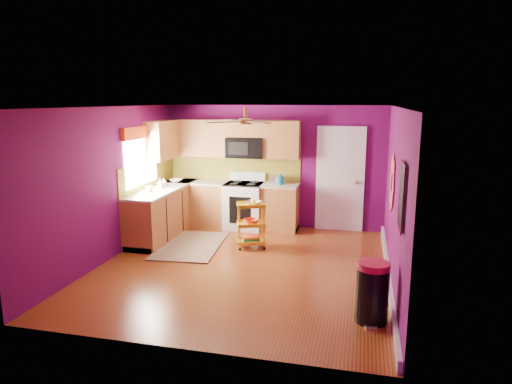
# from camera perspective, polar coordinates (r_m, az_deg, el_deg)

# --- Properties ---
(ground) EXTENTS (5.00, 5.00, 0.00)m
(ground) POSITION_cam_1_polar(r_m,az_deg,el_deg) (7.34, -1.62, -9.33)
(ground) COLOR #652A0F
(ground) RESTS_ON ground
(room_envelope) EXTENTS (4.54, 5.04, 2.52)m
(room_envelope) POSITION_cam_1_polar(r_m,az_deg,el_deg) (6.93, -1.49, 3.38)
(room_envelope) COLOR #580A4F
(room_envelope) RESTS_ON ground
(lower_cabinets) EXTENTS (2.81, 2.31, 0.94)m
(lower_cabinets) POSITION_cam_1_polar(r_m,az_deg,el_deg) (9.26, -6.81, -2.17)
(lower_cabinets) COLOR brown
(lower_cabinets) RESTS_ON ground
(electric_range) EXTENTS (0.76, 0.66, 1.13)m
(electric_range) POSITION_cam_1_polar(r_m,az_deg,el_deg) (9.35, -1.48, -1.65)
(electric_range) COLOR white
(electric_range) RESTS_ON ground
(upper_cabinetry) EXTENTS (2.80, 2.30, 1.26)m
(upper_cabinetry) POSITION_cam_1_polar(r_m,az_deg,el_deg) (9.34, -5.65, 6.47)
(upper_cabinetry) COLOR brown
(upper_cabinetry) RESTS_ON ground
(left_window) EXTENTS (0.08, 1.35, 1.08)m
(left_window) POSITION_cam_1_polar(r_m,az_deg,el_deg) (8.70, -14.18, 5.39)
(left_window) COLOR white
(left_window) RESTS_ON ground
(panel_door) EXTENTS (0.95, 0.11, 2.15)m
(panel_door) POSITION_cam_1_polar(r_m,az_deg,el_deg) (9.24, 10.46, 1.43)
(panel_door) COLOR white
(panel_door) RESTS_ON ground
(right_wall_art) EXTENTS (0.04, 2.74, 1.04)m
(right_wall_art) POSITION_cam_1_polar(r_m,az_deg,el_deg) (6.41, 17.09, 0.51)
(right_wall_art) COLOR black
(right_wall_art) RESTS_ON ground
(ceiling_fan) EXTENTS (1.01, 1.01, 0.26)m
(ceiling_fan) POSITION_cam_1_polar(r_m,az_deg,el_deg) (7.06, -1.31, 8.90)
(ceiling_fan) COLOR #BF8C3F
(ceiling_fan) RESTS_ON ground
(shag_rug) EXTENTS (1.21, 1.81, 0.02)m
(shag_rug) POSITION_cam_1_polar(r_m,az_deg,el_deg) (8.40, -8.17, -6.63)
(shag_rug) COLOR black
(shag_rug) RESTS_ON ground
(rolling_cart) EXTENTS (0.58, 0.50, 0.88)m
(rolling_cart) POSITION_cam_1_polar(r_m,az_deg,el_deg) (8.12, -0.57, -3.90)
(rolling_cart) COLOR yellow
(rolling_cart) RESTS_ON ground
(trash_can) EXTENTS (0.48, 0.48, 0.74)m
(trash_can) POSITION_cam_1_polar(r_m,az_deg,el_deg) (5.70, 14.32, -12.04)
(trash_can) COLOR black
(trash_can) RESTS_ON ground
(teal_kettle) EXTENTS (0.18, 0.18, 0.21)m
(teal_kettle) POSITION_cam_1_polar(r_m,az_deg,el_deg) (9.14, 2.97, 1.50)
(teal_kettle) COLOR teal
(teal_kettle) RESTS_ON lower_cabinets
(toaster) EXTENTS (0.22, 0.15, 0.18)m
(toaster) POSITION_cam_1_polar(r_m,az_deg,el_deg) (9.16, 2.40, 1.56)
(toaster) COLOR beige
(toaster) RESTS_ON lower_cabinets
(soap_bottle_a) EXTENTS (0.09, 0.09, 0.20)m
(soap_bottle_a) POSITION_cam_1_polar(r_m,az_deg,el_deg) (8.88, -11.89, 1.05)
(soap_bottle_a) COLOR #EA3F72
(soap_bottle_a) RESTS_ON lower_cabinets
(soap_bottle_b) EXTENTS (0.13, 0.13, 0.16)m
(soap_bottle_b) POSITION_cam_1_polar(r_m,az_deg,el_deg) (9.08, -11.46, 1.20)
(soap_bottle_b) COLOR white
(soap_bottle_b) RESTS_ON lower_cabinets
(counter_dish) EXTENTS (0.26, 0.26, 0.06)m
(counter_dish) POSITION_cam_1_polar(r_m,az_deg,el_deg) (9.53, -9.95, 1.43)
(counter_dish) COLOR white
(counter_dish) RESTS_ON lower_cabinets
(counter_cup) EXTENTS (0.13, 0.13, 0.11)m
(counter_cup) POSITION_cam_1_polar(r_m,az_deg,el_deg) (8.64, -13.21, 0.40)
(counter_cup) COLOR white
(counter_cup) RESTS_ON lower_cabinets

